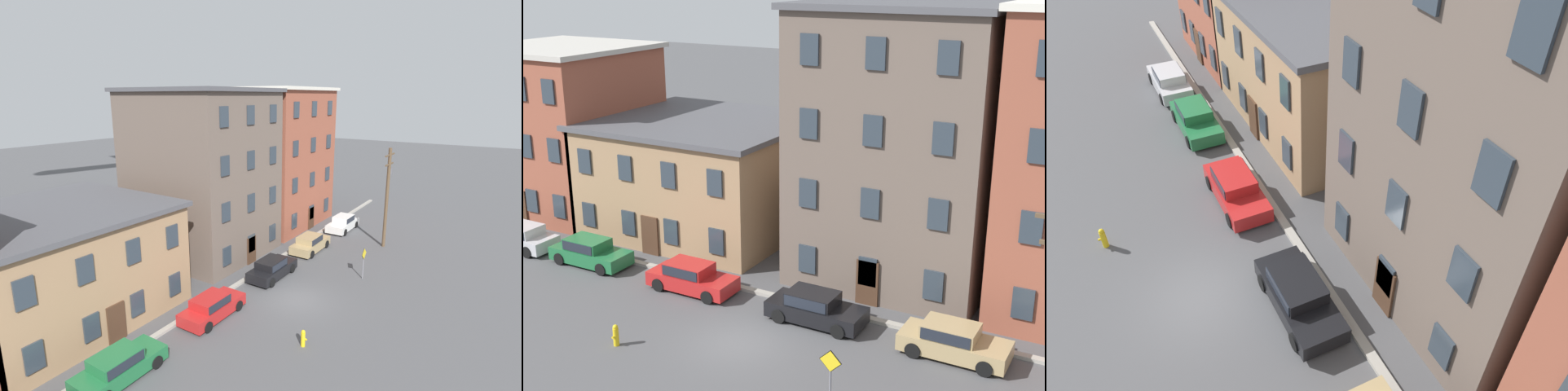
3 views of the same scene
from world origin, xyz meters
The scene contains 11 objects.
ground_plane centered at (0.00, 0.00, 0.00)m, with size 200.00×200.00×0.00m, color #4C4C4F.
kerb_strip centered at (0.00, 4.50, 0.08)m, with size 56.00×0.36×0.16m, color #9E998E.
apartment_corner centered at (-19.60, 10.52, 5.26)m, with size 9.46×9.56×10.48m.
apartment_midblock centered at (-9.52, 11.21, 3.33)m, with size 12.22×10.94×6.63m.
apartment_far centered at (3.32, 10.85, 6.84)m, with size 9.94×10.21×13.65m.
car_green centered at (-11.46, 3.30, 0.75)m, with size 4.40×1.92×1.43m.
car_red centered at (-4.79, 3.24, 0.75)m, with size 4.40×1.92×1.43m.
car_black centered at (1.98, 3.20, 0.75)m, with size 4.40×1.92×1.43m.
car_tan centered at (8.23, 3.22, 0.75)m, with size 4.40×1.92×1.43m.
caution_sign centered at (5.44, -2.50, 1.57)m, with size 0.88×0.08×2.37m.
fire_hydrant centered at (-4.36, -2.72, 0.48)m, with size 0.24×0.34×0.96m.
Camera 2 is at (14.94, -23.03, 15.23)m, focal length 50.00 mm.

